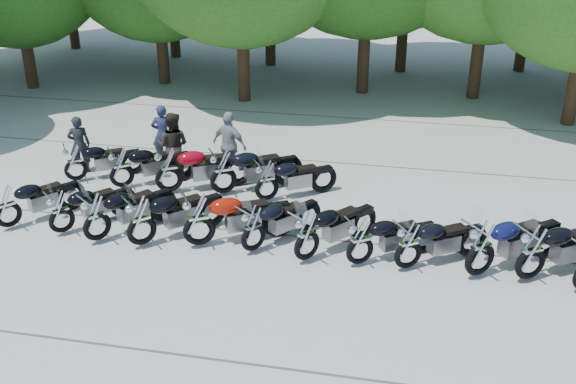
% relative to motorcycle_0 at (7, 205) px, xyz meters
% --- Properties ---
extents(ground, '(90.00, 90.00, 0.00)m').
position_rel_motorcycle_0_xyz_m(ground, '(6.37, -0.56, -0.61)').
color(ground, '#9C958D').
rests_on(ground, ground).
extents(motorcycle_0, '(1.81, 2.11, 1.21)m').
position_rel_motorcycle_0_xyz_m(motorcycle_0, '(0.00, 0.00, 0.00)').
color(motorcycle_0, black).
rests_on(motorcycle_0, ground).
extents(motorcycle_1, '(1.84, 2.03, 1.19)m').
position_rel_motorcycle_0_xyz_m(motorcycle_1, '(1.33, -0.00, -0.01)').
color(motorcycle_1, black).
rests_on(motorcycle_1, ground).
extents(motorcycle_2, '(1.97, 2.25, 1.30)m').
position_rel_motorcycle_0_xyz_m(motorcycle_2, '(2.29, -0.18, 0.04)').
color(motorcycle_2, black).
rests_on(motorcycle_2, ground).
extents(motorcycle_3, '(2.19, 2.21, 1.35)m').
position_rel_motorcycle_0_xyz_m(motorcycle_3, '(3.34, -0.18, 0.07)').
color(motorcycle_3, black).
rests_on(motorcycle_3, ground).
extents(motorcycle_4, '(2.57, 1.87, 1.42)m').
position_rel_motorcycle_0_xyz_m(motorcycle_4, '(4.58, 0.04, 0.10)').
color(motorcycle_4, '#941405').
rests_on(motorcycle_4, ground).
extents(motorcycle_5, '(1.88, 2.13, 1.24)m').
position_rel_motorcycle_0_xyz_m(motorcycle_5, '(5.79, 0.06, 0.01)').
color(motorcycle_5, black).
rests_on(motorcycle_5, ground).
extents(motorcycle_6, '(2.00, 2.23, 1.30)m').
position_rel_motorcycle_0_xyz_m(motorcycle_6, '(6.98, -0.10, 0.05)').
color(motorcycle_6, black).
rests_on(motorcycle_6, ground).
extents(motorcycle_7, '(2.17, 1.71, 1.22)m').
position_rel_motorcycle_0_xyz_m(motorcycle_7, '(8.10, -0.05, 0.00)').
color(motorcycle_7, black).
rests_on(motorcycle_7, ground).
extents(motorcycle_8, '(2.20, 1.75, 1.24)m').
position_rel_motorcycle_0_xyz_m(motorcycle_8, '(9.08, -0.02, 0.01)').
color(motorcycle_8, black).
rests_on(motorcycle_8, ground).
extents(motorcycle_9, '(2.45, 2.17, 1.42)m').
position_rel_motorcycle_0_xyz_m(motorcycle_9, '(10.51, -0.02, 0.11)').
color(motorcycle_9, '#0C1036').
rests_on(motorcycle_9, ground).
extents(motorcycle_10, '(2.48, 1.97, 1.40)m').
position_rel_motorcycle_0_xyz_m(motorcycle_10, '(11.49, 0.03, 0.09)').
color(motorcycle_10, black).
rests_on(motorcycle_10, ground).
extents(motorcycle_12, '(2.10, 1.69, 1.18)m').
position_rel_motorcycle_0_xyz_m(motorcycle_12, '(0.26, 2.74, -0.01)').
color(motorcycle_12, black).
rests_on(motorcycle_12, ground).
extents(motorcycle_13, '(2.19, 1.89, 1.26)m').
position_rel_motorcycle_0_xyz_m(motorcycle_13, '(1.65, 2.58, 0.03)').
color(motorcycle_13, black).
rests_on(motorcycle_13, ground).
extents(motorcycle_14, '(2.55, 1.86, 1.41)m').
position_rel_motorcycle_0_xyz_m(motorcycle_14, '(2.96, 2.53, 0.10)').
color(motorcycle_14, maroon).
rests_on(motorcycle_14, ground).
extents(motorcycle_15, '(2.46, 1.95, 1.38)m').
position_rel_motorcycle_0_xyz_m(motorcycle_15, '(4.35, 2.72, 0.09)').
color(motorcycle_15, black).
rests_on(motorcycle_15, ground).
extents(motorcycle_16, '(2.17, 1.75, 1.23)m').
position_rel_motorcycle_0_xyz_m(motorcycle_16, '(5.51, 2.56, 0.01)').
color(motorcycle_16, black).
rests_on(motorcycle_16, ground).
extents(rider_0, '(0.70, 0.60, 1.61)m').
position_rel_motorcycle_0_xyz_m(rider_0, '(0.08, 3.42, 0.20)').
color(rider_0, black).
rests_on(rider_0, ground).
extents(rider_1, '(0.91, 0.72, 1.84)m').
position_rel_motorcycle_0_xyz_m(rider_1, '(2.72, 3.56, 0.31)').
color(rider_1, black).
rests_on(rider_1, ground).
extents(rider_2, '(1.17, 0.82, 1.84)m').
position_rel_motorcycle_0_xyz_m(rider_2, '(4.19, 3.90, 0.31)').
color(rider_2, '#969699').
rests_on(rider_2, ground).
extents(rider_3, '(0.72, 0.58, 1.71)m').
position_rel_motorcycle_0_xyz_m(rider_3, '(2.06, 4.52, 0.25)').
color(rider_3, '#1F2542').
rests_on(rider_3, ground).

